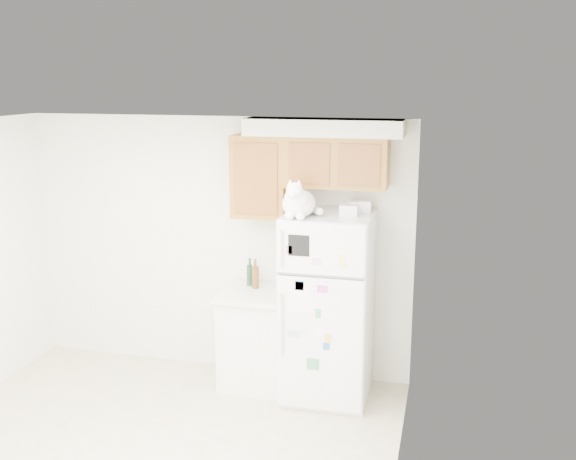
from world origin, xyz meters
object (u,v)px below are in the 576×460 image
(base_counter, at_px, (256,338))
(storage_box_front, at_px, (348,210))
(bottle_green, at_px, (250,272))
(storage_box_back, at_px, (359,206))
(bottle_amber, at_px, (255,274))
(refrigerator, at_px, (327,307))
(cat, at_px, (298,202))

(base_counter, bearing_deg, storage_box_front, -6.21)
(storage_box_front, relative_size, bottle_green, 0.56)
(storage_box_back, bearing_deg, base_counter, 159.81)
(base_counter, xyz_separation_m, bottle_amber, (-0.03, 0.09, 0.60))
(refrigerator, height_order, bottle_green, refrigerator)
(storage_box_back, bearing_deg, cat, -166.56)
(bottle_green, bearing_deg, storage_box_back, -4.81)
(base_counter, height_order, storage_box_front, storage_box_front)
(storage_box_front, xyz_separation_m, bottle_amber, (-0.89, 0.18, -0.68))
(refrigerator, bearing_deg, storage_box_back, 31.77)
(storage_box_back, bearing_deg, bottle_green, 150.43)
(base_counter, xyz_separation_m, storage_box_back, (0.93, 0.07, 1.29))
(bottle_green, height_order, bottle_amber, bottle_amber)
(storage_box_back, xyz_separation_m, storage_box_front, (-0.07, -0.17, -0.01))
(base_counter, height_order, storage_box_back, storage_box_back)
(base_counter, height_order, cat, cat)
(bottle_green, xyz_separation_m, bottle_amber, (0.08, -0.07, 0.01))
(cat, relative_size, bottle_amber, 1.76)
(storage_box_front, distance_m, bottle_green, 1.21)
(base_counter, bearing_deg, refrigerator, -6.09)
(refrigerator, distance_m, storage_box_front, 0.91)
(refrigerator, xyz_separation_m, bottle_green, (-0.79, 0.23, 0.20))
(storage_box_front, xyz_separation_m, bottle_green, (-0.96, 0.25, -0.69))
(refrigerator, height_order, storage_box_back, storage_box_back)
(base_counter, relative_size, bottle_amber, 3.25)
(storage_box_front, bearing_deg, storage_box_back, 60.73)
(cat, xyz_separation_m, bottle_amber, (-0.50, 0.38, -0.77))
(base_counter, relative_size, cat, 1.84)
(base_counter, height_order, bottle_green, bottle_green)
(storage_box_front, distance_m, bottle_amber, 1.14)
(storage_box_back, bearing_deg, refrigerator, -172.99)
(refrigerator, relative_size, cat, 3.41)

